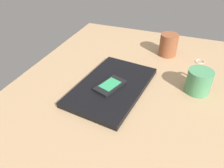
{
  "coord_description": "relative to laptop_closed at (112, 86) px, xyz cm",
  "views": [
    {
      "loc": [
        -57.13,
        -19.42,
        50.43
      ],
      "look_at": [
        1.72,
        2.85,
        5.0
      ],
      "focal_mm": 34.47,
      "sensor_mm": 36.0,
      "label": 1
    }
  ],
  "objects": [
    {
      "name": "key_ring",
      "position": [
        31.64,
        -29.25,
        -0.77
      ],
      "size": [
        3.88,
        3.88,
        0.36
      ],
      "primitive_type": "torus",
      "color": "silver",
      "rests_on": "desk_surface"
    },
    {
      "name": "pen_cup",
      "position": [
        33.45,
        -14.6,
        4.04
      ],
      "size": [
        7.96,
        7.96,
        9.98
      ],
      "primitive_type": "cylinder",
      "color": "brown",
      "rests_on": "desk_surface"
    },
    {
      "name": "coffee_mug",
      "position": [
        9.46,
        -28.95,
        3.33
      ],
      "size": [
        11.71,
        8.51,
        8.55
      ],
      "color": "#4C9360",
      "rests_on": "desk_surface"
    },
    {
      "name": "laptop_closed",
      "position": [
        0.0,
        0.0,
        0.0
      ],
      "size": [
        37.88,
        26.23,
        1.9
      ],
      "primitive_type": "cube",
      "rotation": [
        0.0,
        0.0,
        -0.13
      ],
      "color": "black",
      "rests_on": "desk_surface"
    },
    {
      "name": "desk_surface",
      "position": [
        -1.72,
        -2.85,
        -2.45
      ],
      "size": [
        120.0,
        80.0,
        3.0
      ],
      "primitive_type": "cube",
      "color": "tan",
      "rests_on": "ground"
    },
    {
      "name": "cell_phone_on_laptop",
      "position": [
        -1.9,
        0.11,
        1.53
      ],
      "size": [
        12.83,
        9.59,
        1.22
      ],
      "color": "black",
      "rests_on": "laptop_closed"
    }
  ]
}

